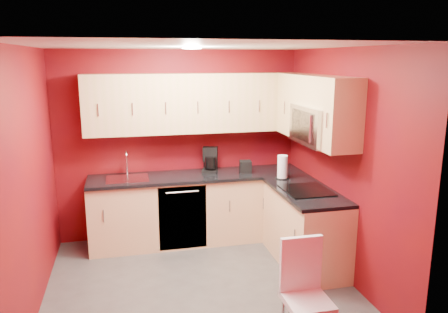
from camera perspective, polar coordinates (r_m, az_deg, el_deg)
name	(u,v)px	position (r m, az deg, el deg)	size (l,w,h in m)	color
floor	(200,285)	(4.90, -3.18, -16.41)	(3.20, 3.20, 0.00)	#4C4947
ceiling	(197,46)	(4.29, -3.60, 14.23)	(3.20, 3.20, 0.00)	white
wall_back	(179,145)	(5.88, -5.88, 1.51)	(3.20, 3.20, 0.00)	maroon
wall_front	(236,227)	(3.04, 1.53, -9.19)	(3.20, 3.20, 0.00)	maroon
wall_left	(29,183)	(4.46, -24.10, -3.15)	(3.00, 3.00, 0.00)	maroon
wall_right	(342,164)	(4.95, 15.19, -0.99)	(3.00, 3.00, 0.00)	maroon
base_cabinets_back	(198,209)	(5.84, -3.36, -6.83)	(2.80, 0.60, 0.87)	#EBC086
base_cabinets_right	(305,228)	(5.28, 10.48, -9.18)	(0.60, 1.30, 0.87)	#EBC086
countertop_back	(198,176)	(5.69, -3.39, -2.56)	(2.80, 0.63, 0.04)	black
countertop_right	(305,191)	(5.11, 10.59, -4.51)	(0.63, 1.27, 0.04)	black
upper_cabinets_back	(195,103)	(5.65, -3.76, 6.99)	(2.80, 0.35, 0.75)	#D7B07A
upper_cabinets_right	(313,103)	(5.16, 11.56, 6.92)	(0.35, 1.55, 0.75)	#D7B07A
microwave	(319,125)	(4.96, 12.27, 4.01)	(0.42, 0.76, 0.42)	silver
cooktop	(306,190)	(5.07, 10.71, -4.36)	(0.50, 0.55, 0.01)	black
sink	(127,176)	(5.62, -12.52, -2.47)	(0.52, 0.42, 0.35)	silver
dishwasher_front	(183,218)	(5.53, -5.41, -7.99)	(0.60, 0.02, 0.82)	black
downlight	(192,48)	(4.58, -4.24, 13.93)	(0.20, 0.20, 0.01)	white
coffee_maker	(210,160)	(5.78, -1.88, -0.44)	(0.19, 0.26, 0.32)	black
napkin_holder	(245,167)	(5.75, 2.82, -1.34)	(0.15, 0.15, 0.16)	black
paper_towel	(282,167)	(5.50, 7.64, -1.37)	(0.17, 0.17, 0.29)	white
dining_chair	(308,296)	(3.86, 10.87, -17.50)	(0.37, 0.39, 0.92)	white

